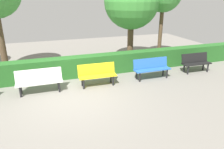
{
  "coord_description": "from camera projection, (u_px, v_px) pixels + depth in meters",
  "views": [
    {
      "loc": [
        0.94,
        6.72,
        3.36
      ],
      "look_at": [
        -1.5,
        -0.36,
        0.55
      ],
      "focal_mm": 33.83,
      "sensor_mm": 36.0,
      "label": 1
    }
  ],
  "objects": [
    {
      "name": "bench_white",
      "position": [
        39.0,
        80.0,
        7.66
      ],
      "size": [
        1.63,
        0.48,
        0.86
      ],
      "rotation": [
        0.0,
        0.0,
        -0.01
      ],
      "color": "white",
      "rests_on": "ground_plane"
    },
    {
      "name": "hedge_row",
      "position": [
        90.0,
        65.0,
        9.38
      ],
      "size": [
        17.04,
        0.6,
        0.89
      ],
      "primitive_type": "cube",
      "color": "#266023",
      "rests_on": "ground_plane"
    },
    {
      "name": "bench_blue",
      "position": [
        151.0,
        67.0,
        8.99
      ],
      "size": [
        1.6,
        0.46,
        0.86
      ],
      "rotation": [
        0.0,
        0.0,
        0.0
      ],
      "color": "blue",
      "rests_on": "ground_plane"
    },
    {
      "name": "bench_black",
      "position": [
        196.0,
        62.0,
        9.77
      ],
      "size": [
        1.39,
        0.5,
        0.86
      ],
      "rotation": [
        0.0,
        0.0,
        -0.02
      ],
      "color": "black",
      "rests_on": "ground_plane"
    },
    {
      "name": "tree_mid",
      "position": [
        132.0,
        2.0,
        10.43
      ],
      "size": [
        2.72,
        2.72,
        4.44
      ],
      "color": "brown",
      "rests_on": "ground_plane"
    },
    {
      "name": "ground_plane",
      "position": [
        75.0,
        97.0,
        7.41
      ],
      "size": [
        21.04,
        21.04,
        0.0
      ],
      "primitive_type": "plane",
      "color": "gray"
    },
    {
      "name": "bench_yellow",
      "position": [
        97.0,
        74.0,
        8.28
      ],
      "size": [
        1.49,
        0.49,
        0.86
      ],
      "rotation": [
        0.0,
        0.0,
        -0.02
      ],
      "color": "yellow",
      "rests_on": "ground_plane"
    }
  ]
}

